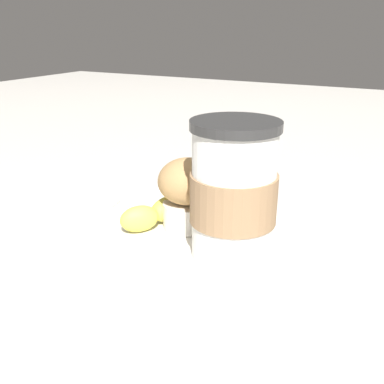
% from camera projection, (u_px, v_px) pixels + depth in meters
% --- Properties ---
extents(ground_plane, '(3.00, 3.00, 0.00)m').
position_uv_depth(ground_plane, '(192.00, 236.00, 0.56)').
color(ground_plane, beige).
extents(paper_napkin, '(0.27, 0.27, 0.00)m').
position_uv_depth(paper_napkin, '(192.00, 235.00, 0.56)').
color(paper_napkin, white).
rests_on(paper_napkin, ground_plane).
extents(coffee_cup, '(0.10, 0.10, 0.15)m').
position_uv_depth(coffee_cup, '(234.00, 192.00, 0.49)').
color(coffee_cup, white).
rests_on(coffee_cup, paper_napkin).
extents(muffin, '(0.08, 0.08, 0.09)m').
position_uv_depth(muffin, '(187.00, 191.00, 0.57)').
color(muffin, white).
rests_on(muffin, paper_napkin).
extents(banana, '(0.07, 0.20, 0.03)m').
position_uv_depth(banana, '(176.00, 201.00, 0.62)').
color(banana, '#D6CC4C').
rests_on(banana, paper_napkin).
extents(sugar_packet, '(0.05, 0.04, 0.01)m').
position_uv_depth(sugar_packet, '(99.00, 202.00, 0.66)').
color(sugar_packet, white).
rests_on(sugar_packet, ground_plane).
extents(wooden_stirrer, '(0.06, 0.10, 0.00)m').
position_uv_depth(wooden_stirrer, '(194.00, 184.00, 0.74)').
color(wooden_stirrer, '#9E7547').
rests_on(wooden_stirrer, ground_plane).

